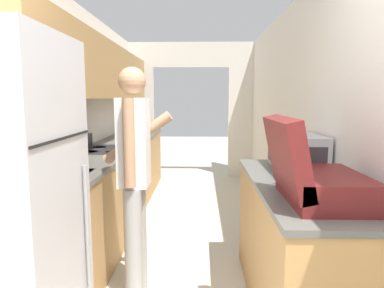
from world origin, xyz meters
name	(u,v)px	position (x,y,z in m)	size (l,w,h in m)	color
wall_left	(78,97)	(-1.10, 2.47, 1.49)	(0.38, 7.72, 2.50)	white
wall_right	(309,124)	(1.18, 2.06, 1.25)	(0.06, 7.72, 2.50)	white
wall_far_with_doorway	(191,102)	(0.00, 5.35, 1.42)	(2.71, 0.06, 2.50)	white
counter_left	(118,179)	(-0.85, 3.10, 0.47)	(0.62, 4.23, 0.93)	#B2844C
counter_right	(298,248)	(0.85, 1.13, 0.47)	(0.62, 1.69, 0.93)	#B2844C
refrigerator	(1,216)	(-0.82, 0.52, 0.90)	(0.71, 0.71, 1.79)	#B7B7BC
range_oven	(108,190)	(-0.85, 2.56, 0.47)	(0.66, 0.75, 1.07)	black
person	(134,177)	(-0.29, 1.31, 0.92)	(0.54, 0.38, 1.70)	#9E9E9E
suitcase	(311,176)	(0.78, 0.71, 1.07)	(0.49, 0.60, 0.46)	#5B1919
microwave	(297,152)	(0.95, 1.59, 1.06)	(0.37, 0.51, 0.27)	#B7B7BC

